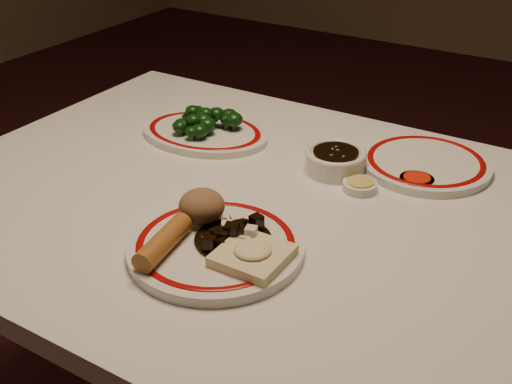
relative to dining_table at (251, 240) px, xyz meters
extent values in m
cube|color=silver|center=(0.00, 0.00, 0.07)|extent=(1.20, 0.90, 0.04)
cylinder|color=black|center=(-0.54, 0.39, -0.30)|extent=(0.06, 0.06, 0.71)
cylinder|color=silver|center=(0.04, -0.17, 0.10)|extent=(0.35, 0.35, 0.02)
torus|color=#8E0807|center=(0.04, -0.17, 0.11)|extent=(0.30, 0.30, 0.00)
ellipsoid|color=brown|center=(-0.01, -0.13, 0.14)|extent=(0.08, 0.08, 0.05)
cylinder|color=#AB682A|center=(-0.01, -0.23, 0.13)|extent=(0.05, 0.13, 0.03)
cube|color=beige|center=(0.12, -0.18, 0.12)|extent=(0.10, 0.10, 0.02)
ellipsoid|color=beige|center=(0.12, -0.18, 0.13)|extent=(0.06, 0.06, 0.02)
cylinder|color=black|center=(0.06, -0.15, 0.11)|extent=(0.12, 0.12, 0.00)
cube|color=black|center=(0.07, -0.15, 0.12)|extent=(0.02, 0.02, 0.02)
cube|color=black|center=(0.06, -0.18, 0.12)|extent=(0.02, 0.02, 0.02)
cube|color=black|center=(0.06, -0.15, 0.13)|extent=(0.02, 0.02, 0.01)
cube|color=black|center=(0.05, -0.17, 0.13)|extent=(0.03, 0.03, 0.02)
cube|color=black|center=(0.06, -0.13, 0.13)|extent=(0.02, 0.02, 0.02)
cube|color=black|center=(0.04, -0.19, 0.12)|extent=(0.02, 0.02, 0.01)
cube|color=black|center=(0.08, -0.15, 0.13)|extent=(0.03, 0.03, 0.02)
cube|color=black|center=(0.08, -0.11, 0.13)|extent=(0.02, 0.02, 0.02)
cube|color=black|center=(0.05, -0.20, 0.13)|extent=(0.02, 0.02, 0.02)
cube|color=black|center=(0.06, -0.16, 0.13)|extent=(0.03, 0.03, 0.02)
cube|color=black|center=(0.06, -0.13, 0.12)|extent=(0.03, 0.03, 0.02)
cube|color=black|center=(0.07, -0.15, 0.12)|extent=(0.02, 0.02, 0.02)
cube|color=beige|center=(0.05, -0.15, 0.13)|extent=(0.02, 0.02, 0.01)
cube|color=beige|center=(0.09, -0.15, 0.12)|extent=(0.02, 0.02, 0.01)
cube|color=beige|center=(0.04, -0.12, 0.12)|extent=(0.02, 0.02, 0.01)
cube|color=beige|center=(0.09, -0.15, 0.13)|extent=(0.02, 0.02, 0.01)
cube|color=beige|center=(0.05, -0.13, 0.13)|extent=(0.02, 0.02, 0.01)
torus|color=#8E0807|center=(-0.22, 0.17, 0.11)|extent=(0.26, 0.26, 0.00)
cylinder|color=#23471C|center=(-0.22, 0.17, 0.11)|extent=(0.01, 0.01, 0.01)
ellipsoid|color=black|center=(-0.22, 0.17, 0.13)|extent=(0.03, 0.03, 0.03)
cylinder|color=#23471C|center=(-0.22, 0.17, 0.11)|extent=(0.01, 0.01, 0.01)
ellipsoid|color=black|center=(-0.22, 0.17, 0.13)|extent=(0.03, 0.03, 0.03)
cylinder|color=#23471C|center=(-0.23, 0.19, 0.11)|extent=(0.01, 0.01, 0.01)
ellipsoid|color=black|center=(-0.23, 0.19, 0.13)|extent=(0.03, 0.03, 0.02)
cylinder|color=#23471C|center=(-0.27, 0.22, 0.11)|extent=(0.01, 0.01, 0.01)
ellipsoid|color=black|center=(-0.27, 0.22, 0.13)|extent=(0.03, 0.03, 0.02)
cylinder|color=#23471C|center=(-0.23, 0.18, 0.11)|extent=(0.01, 0.01, 0.01)
ellipsoid|color=black|center=(-0.23, 0.18, 0.13)|extent=(0.03, 0.03, 0.03)
cylinder|color=#23471C|center=(-0.20, 0.16, 0.11)|extent=(0.01, 0.01, 0.01)
ellipsoid|color=black|center=(-0.20, 0.16, 0.13)|extent=(0.04, 0.04, 0.03)
cylinder|color=#23471C|center=(-0.24, 0.18, 0.11)|extent=(0.01, 0.01, 0.01)
ellipsoid|color=black|center=(-0.24, 0.18, 0.13)|extent=(0.03, 0.03, 0.02)
cylinder|color=#23471C|center=(-0.22, 0.20, 0.11)|extent=(0.01, 0.01, 0.01)
ellipsoid|color=black|center=(-0.22, 0.20, 0.13)|extent=(0.03, 0.03, 0.03)
cylinder|color=#23471C|center=(-0.17, 0.21, 0.11)|extent=(0.01, 0.01, 0.01)
ellipsoid|color=black|center=(-0.17, 0.21, 0.13)|extent=(0.04, 0.04, 0.03)
cylinder|color=#23471C|center=(-0.21, 0.13, 0.11)|extent=(0.01, 0.01, 0.01)
ellipsoid|color=black|center=(-0.21, 0.13, 0.13)|extent=(0.04, 0.04, 0.03)
cylinder|color=#23471C|center=(-0.23, 0.17, 0.11)|extent=(0.01, 0.01, 0.01)
ellipsoid|color=black|center=(-0.23, 0.17, 0.13)|extent=(0.03, 0.03, 0.02)
cylinder|color=#23471C|center=(-0.27, 0.17, 0.11)|extent=(0.01, 0.01, 0.01)
ellipsoid|color=black|center=(-0.27, 0.17, 0.13)|extent=(0.03, 0.03, 0.02)
cylinder|color=#23471C|center=(-0.22, 0.17, 0.11)|extent=(0.01, 0.01, 0.01)
ellipsoid|color=black|center=(-0.22, 0.17, 0.13)|extent=(0.03, 0.03, 0.03)
cylinder|color=#23471C|center=(-0.22, 0.12, 0.11)|extent=(0.01, 0.01, 0.01)
ellipsoid|color=black|center=(-0.22, 0.12, 0.13)|extent=(0.03, 0.03, 0.02)
cylinder|color=#23471C|center=(-0.21, 0.13, 0.11)|extent=(0.01, 0.01, 0.01)
ellipsoid|color=black|center=(-0.21, 0.13, 0.13)|extent=(0.03, 0.03, 0.02)
cylinder|color=#23471C|center=(-0.25, 0.13, 0.11)|extent=(0.01, 0.01, 0.01)
ellipsoid|color=black|center=(-0.25, 0.13, 0.13)|extent=(0.04, 0.04, 0.03)
cylinder|color=#23471C|center=(-0.19, 0.22, 0.11)|extent=(0.01, 0.01, 0.01)
ellipsoid|color=black|center=(-0.19, 0.22, 0.13)|extent=(0.04, 0.04, 0.03)
cylinder|color=#23471C|center=(-0.25, 0.12, 0.11)|extent=(0.01, 0.01, 0.01)
ellipsoid|color=black|center=(-0.25, 0.12, 0.13)|extent=(0.03, 0.03, 0.03)
cylinder|color=#23471C|center=(-0.23, 0.18, 0.11)|extent=(0.01, 0.01, 0.02)
ellipsoid|color=black|center=(-0.23, 0.18, 0.13)|extent=(0.03, 0.03, 0.03)
cylinder|color=#23471C|center=(-0.19, 0.20, 0.11)|extent=(0.01, 0.01, 0.01)
ellipsoid|color=black|center=(-0.19, 0.20, 0.13)|extent=(0.03, 0.03, 0.02)
cylinder|color=#23471C|center=(-0.24, 0.20, 0.11)|extent=(0.01, 0.01, 0.01)
ellipsoid|color=black|center=(-0.24, 0.20, 0.13)|extent=(0.04, 0.04, 0.03)
ellipsoid|color=black|center=(-0.24, 0.18, 0.14)|extent=(0.04, 0.04, 0.03)
ellipsoid|color=black|center=(-0.22, 0.16, 0.14)|extent=(0.03, 0.03, 0.03)
ellipsoid|color=black|center=(-0.25, 0.17, 0.14)|extent=(0.03, 0.03, 0.02)
ellipsoid|color=black|center=(-0.21, 0.20, 0.14)|extent=(0.03, 0.03, 0.03)
ellipsoid|color=black|center=(-0.23, 0.17, 0.14)|extent=(0.02, 0.02, 0.02)
ellipsoid|color=black|center=(-0.25, 0.18, 0.14)|extent=(0.03, 0.03, 0.02)
ellipsoid|color=black|center=(-0.22, 0.18, 0.15)|extent=(0.03, 0.03, 0.02)
ellipsoid|color=black|center=(-0.23, 0.14, 0.14)|extent=(0.03, 0.03, 0.03)
ellipsoid|color=black|center=(-0.23, 0.17, 0.14)|extent=(0.04, 0.04, 0.03)
cylinder|color=silver|center=(0.08, 0.17, 0.11)|extent=(0.12, 0.12, 0.04)
cylinder|color=black|center=(0.08, 0.17, 0.13)|extent=(0.09, 0.09, 0.00)
cylinder|color=silver|center=(0.24, 0.20, 0.10)|extent=(0.06, 0.06, 0.02)
cylinder|color=red|center=(0.24, 0.20, 0.11)|extent=(0.05, 0.05, 0.00)
cylinder|color=silver|center=(0.16, 0.13, 0.10)|extent=(0.06, 0.06, 0.02)
cylinder|color=#C8B452|center=(0.16, 0.13, 0.11)|extent=(0.05, 0.05, 0.00)
cylinder|color=silver|center=(0.23, 0.28, 0.10)|extent=(0.29, 0.29, 0.02)
torus|color=#8E0807|center=(0.23, 0.28, 0.11)|extent=(0.25, 0.25, 0.00)
camera|label=1|loc=(0.53, -0.84, 0.67)|focal=45.00mm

